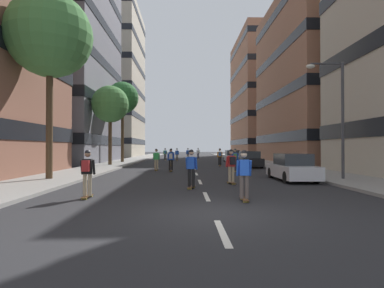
% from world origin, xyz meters
% --- Properties ---
extents(ground_plane, '(183.26, 183.26, 0.00)m').
position_xyz_m(ground_plane, '(0.00, 30.54, 0.00)').
color(ground_plane, '#28282B').
extents(sidewalk_left, '(3.86, 83.99, 0.14)m').
position_xyz_m(sidewalk_left, '(-8.37, 34.36, 0.07)').
color(sidewalk_left, gray).
rests_on(sidewalk_left, ground_plane).
extents(sidewalk_right, '(3.86, 83.99, 0.14)m').
position_xyz_m(sidewalk_right, '(8.37, 34.36, 0.07)').
color(sidewalk_right, gray).
rests_on(sidewalk_right, ground_plane).
extents(lane_markings, '(0.16, 72.20, 0.01)m').
position_xyz_m(lane_markings, '(0.00, 33.00, 0.00)').
color(lane_markings, silver).
rests_on(lane_markings, ground_plane).
extents(building_left_mid, '(12.94, 17.05, 27.18)m').
position_xyz_m(building_left_mid, '(-16.71, 29.02, 13.68)').
color(building_left_mid, slate).
rests_on(building_left_mid, ground_plane).
extents(building_left_far, '(12.94, 18.73, 30.72)m').
position_xyz_m(building_left_far, '(-16.71, 55.87, 15.45)').
color(building_left_far, '#B2A893').
rests_on(building_left_far, ground_plane).
extents(building_right_mid, '(12.94, 20.00, 20.28)m').
position_xyz_m(building_right_mid, '(16.71, 29.02, 10.23)').
color(building_right_mid, '#9E6B51').
rests_on(building_right_mid, ground_plane).
extents(building_right_far, '(12.94, 20.72, 24.95)m').
position_xyz_m(building_right_far, '(16.71, 55.87, 12.57)').
color(building_right_far, '#9E6B51').
rests_on(building_right_far, ground_plane).
extents(parked_car_near, '(1.82, 4.40, 1.52)m').
position_xyz_m(parked_car_near, '(5.24, 20.16, 0.70)').
color(parked_car_near, black).
rests_on(parked_car_near, ground_plane).
extents(parked_car_mid, '(1.82, 4.40, 1.52)m').
position_xyz_m(parked_car_mid, '(5.24, 8.55, 0.70)').
color(parked_car_mid, silver).
rests_on(parked_car_mid, ground_plane).
extents(parked_car_far, '(1.82, 4.40, 1.52)m').
position_xyz_m(parked_car_far, '(5.24, 30.70, 0.70)').
color(parked_car_far, '#B2B7BF').
rests_on(parked_car_far, ground_plane).
extents(street_tree_near, '(4.67, 4.67, 10.34)m').
position_xyz_m(street_tree_near, '(-8.37, 8.62, 8.11)').
color(street_tree_near, '#4C3823').
rests_on(street_tree_near, sidewalk_left).
extents(street_tree_mid, '(3.84, 3.84, 9.68)m').
position_xyz_m(street_tree_mid, '(-8.37, 28.86, 7.83)').
color(street_tree_mid, '#4C3823').
rests_on(street_tree_mid, sidewalk_left).
extents(street_tree_far, '(3.72, 3.72, 7.98)m').
position_xyz_m(street_tree_far, '(-8.37, 22.67, 6.22)').
color(street_tree_far, '#4C3823').
rests_on(street_tree_far, sidewalk_left).
extents(streetlamp_right, '(2.13, 0.30, 6.50)m').
position_xyz_m(streetlamp_right, '(7.62, 8.24, 4.14)').
color(streetlamp_right, '#3F3F44').
rests_on(streetlamp_right, sidewalk_right).
extents(skater_0, '(0.55, 0.92, 1.78)m').
position_xyz_m(skater_0, '(2.73, 22.51, 1.02)').
color(skater_0, brown).
rests_on(skater_0, ground_plane).
extents(skater_1, '(0.57, 0.92, 1.78)m').
position_xyz_m(skater_1, '(-0.53, 5.28, 0.98)').
color(skater_1, brown).
rests_on(skater_1, ground_plane).
extents(skater_2, '(0.55, 0.91, 1.78)m').
position_xyz_m(skater_2, '(3.09, 15.17, 1.02)').
color(skater_2, brown).
rests_on(skater_2, ground_plane).
extents(skater_3, '(0.54, 0.91, 1.78)m').
position_xyz_m(skater_3, '(-3.11, 16.22, 0.98)').
color(skater_3, brown).
rests_on(skater_3, ground_plane).
extents(skater_4, '(0.55, 0.92, 1.78)m').
position_xyz_m(skater_4, '(-3.71, 36.96, 1.02)').
color(skater_4, brown).
rests_on(skater_4, ground_plane).
extents(skater_5, '(0.54, 0.90, 1.78)m').
position_xyz_m(skater_5, '(1.25, 1.94, 0.98)').
color(skater_5, brown).
rests_on(skater_5, ground_plane).
extents(skater_6, '(0.57, 0.92, 1.78)m').
position_xyz_m(skater_6, '(1.56, 6.97, 1.02)').
color(skater_6, brown).
rests_on(skater_6, ground_plane).
extents(skater_7, '(0.54, 0.91, 1.78)m').
position_xyz_m(skater_7, '(-1.92, 34.66, 0.98)').
color(skater_7, brown).
rests_on(skater_7, ground_plane).
extents(skater_8, '(0.56, 0.92, 1.78)m').
position_xyz_m(skater_8, '(-0.34, 38.20, 1.02)').
color(skater_8, brown).
rests_on(skater_8, ground_plane).
extents(skater_9, '(0.53, 0.90, 1.78)m').
position_xyz_m(skater_9, '(-1.91, 15.31, 1.02)').
color(skater_9, brown).
rests_on(skater_9, ground_plane).
extents(skater_10, '(0.53, 0.90, 1.78)m').
position_xyz_m(skater_10, '(-4.41, 2.65, 1.02)').
color(skater_10, brown).
rests_on(skater_10, ground_plane).
extents(skater_11, '(0.54, 0.91, 1.78)m').
position_xyz_m(skater_11, '(1.35, 41.59, 0.98)').
color(skater_11, brown).
rests_on(skater_11, ground_plane).
extents(skater_12, '(0.55, 0.92, 1.78)m').
position_xyz_m(skater_12, '(-2.21, 22.75, 1.02)').
color(skater_12, brown).
rests_on(skater_12, ground_plane).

